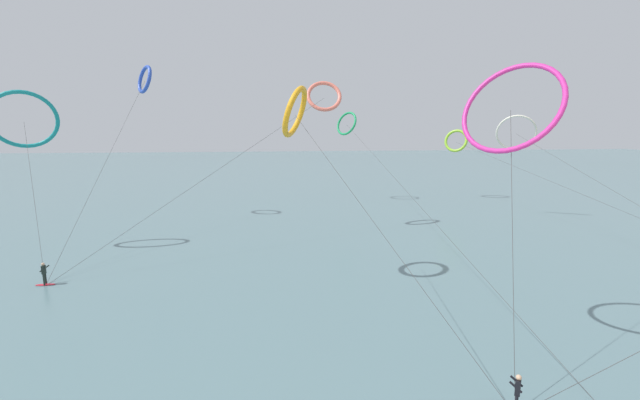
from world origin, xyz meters
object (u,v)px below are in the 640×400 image
object	(u,v)px
kite_amber	(295,112)
kite_lime	(456,141)
kite_magenta	(511,108)
kite_coral	(324,96)
surfer_charcoal	(517,397)
kite_teal	(24,120)
surfer_crimson	(44,275)
kite_ivory	(516,133)
kite_cobalt	(145,80)
kite_emerald	(347,124)

from	to	relation	value
kite_amber	kite_lime	distance (m)	43.53
kite_amber	kite_magenta	size ratio (longest dim) A/B	1.23
kite_amber	kite_coral	xyz separation A→B (m)	(4.32, 16.04, 2.36)
surfer_charcoal	kite_teal	size ratio (longest dim) A/B	0.12
surfer_crimson	kite_coral	bearing A→B (deg)	-60.20
kite_amber	kite_ivory	world-z (taller)	kite_amber
surfer_crimson	kite_magenta	world-z (taller)	kite_magenta
kite_cobalt	surfer_charcoal	bearing A→B (deg)	-4.07
surfer_charcoal	kite_emerald	distance (m)	50.94
surfer_crimson	kite_lime	bearing A→B (deg)	-59.19
kite_amber	kite_lime	world-z (taller)	kite_amber
kite_amber	kite_magenta	bearing A→B (deg)	64.48
kite_amber	kite_teal	distance (m)	26.09
kite_lime	kite_magenta	bearing A→B (deg)	-69.40
kite_lime	kite_teal	bearing A→B (deg)	-113.49
kite_amber	kite_lime	bearing A→B (deg)	159.06
kite_coral	surfer_crimson	bearing A→B (deg)	-144.36
kite_cobalt	kite_amber	size ratio (longest dim) A/B	1.39
kite_teal	kite_magenta	bearing A→B (deg)	123.13
kite_teal	kite_lime	size ratio (longest dim) A/B	0.27
kite_cobalt	kite_magenta	world-z (taller)	kite_cobalt
kite_cobalt	kite_coral	world-z (taller)	kite_cobalt
surfer_charcoal	kite_teal	xyz separation A→B (m)	(-31.26, 26.93, 11.32)
kite_emerald	surfer_crimson	bearing A→B (deg)	-76.73
kite_cobalt	kite_ivory	distance (m)	46.68
kite_coral	kite_lime	size ratio (longest dim) A/B	0.45
kite_cobalt	kite_emerald	bearing A→B (deg)	73.53
kite_amber	kite_lime	size ratio (longest dim) A/B	0.33
surfer_crimson	kite_coral	distance (m)	30.55
kite_cobalt	kite_teal	distance (m)	16.10
kite_emerald	kite_amber	world-z (taller)	kite_amber
kite_amber	kite_magenta	distance (m)	14.25
surfer_crimson	kite_amber	xyz separation A→B (m)	(18.35, -1.15, 11.69)
kite_magenta	kite_teal	bearing A→B (deg)	-154.41
surfer_crimson	kite_magenta	size ratio (longest dim) A/B	0.12
surfer_charcoal	kite_cobalt	world-z (taller)	kite_cobalt
kite_amber	kite_ivory	xyz separation A→B (m)	(29.14, 18.53, -1.67)
kite_magenta	kite_coral	bearing A→B (deg)	159.90
kite_coral	kite_magenta	distance (m)	26.89
kite_coral	kite_cobalt	bearing A→B (deg)	160.43
kite_teal	kite_ivory	bearing A→B (deg)	163.28
surfer_crimson	kite_emerald	size ratio (longest dim) A/B	0.03
surfer_crimson	kite_magenta	distance (m)	32.66
surfer_crimson	kite_teal	size ratio (longest dim) A/B	0.12
surfer_crimson	kite_teal	xyz separation A→B (m)	(-5.33, 9.79, 11.32)
kite_ivory	kite_teal	size ratio (longest dim) A/B	2.57
surfer_charcoal	kite_amber	distance (m)	21.21
surfer_charcoal	kite_ivory	world-z (taller)	kite_ivory
surfer_crimson	kite_teal	bearing A→B (deg)	25.08
kite_cobalt	kite_coral	bearing A→B (deg)	33.06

